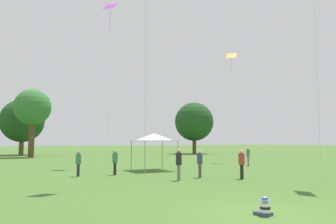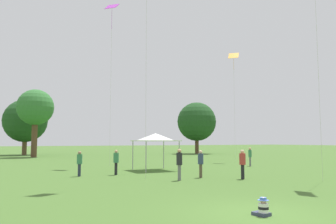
{
  "view_description": "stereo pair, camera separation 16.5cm",
  "coord_description": "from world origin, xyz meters",
  "px_view_note": "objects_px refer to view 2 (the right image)",
  "views": [
    {
      "loc": [
        -7.16,
        -7.77,
        2.2
      ],
      "look_at": [
        -0.02,
        6.05,
        3.59
      ],
      "focal_mm": 35.0,
      "sensor_mm": 36.0,
      "label": 1
    },
    {
      "loc": [
        -7.01,
        -7.84,
        2.2
      ],
      "look_at": [
        -0.02,
        6.05,
        3.59
      ],
      "focal_mm": 35.0,
      "sensor_mm": 36.0,
      "label": 2
    }
  ],
  "objects_px": {
    "seated_toddler": "(263,208)",
    "person_standing_0": "(80,161)",
    "distant_tree_0": "(197,122)",
    "person_standing_1": "(201,161)",
    "person_standing_5": "(179,161)",
    "canopy_tent": "(156,137)",
    "person_standing_3": "(250,155)",
    "distant_tree_2": "(35,108)",
    "kite_7": "(234,58)",
    "person_standing_4": "(242,162)",
    "distant_tree_1": "(25,121)",
    "kite_0": "(112,12)",
    "person_standing_2": "(116,160)"
  },
  "relations": [
    {
      "from": "person_standing_4",
      "to": "distant_tree_2",
      "type": "relative_size",
      "value": 0.18
    },
    {
      "from": "person_standing_0",
      "to": "person_standing_3",
      "type": "xyz_separation_m",
      "value": [
        15.14,
        1.64,
        0.06
      ]
    },
    {
      "from": "kite_0",
      "to": "kite_7",
      "type": "height_order",
      "value": "kite_0"
    },
    {
      "from": "person_standing_3",
      "to": "canopy_tent",
      "type": "height_order",
      "value": "canopy_tent"
    },
    {
      "from": "kite_7",
      "to": "distant_tree_1",
      "type": "relative_size",
      "value": 1.36
    },
    {
      "from": "kite_0",
      "to": "distant_tree_0",
      "type": "distance_m",
      "value": 31.35
    },
    {
      "from": "person_standing_0",
      "to": "person_standing_5",
      "type": "relative_size",
      "value": 0.89
    },
    {
      "from": "kite_0",
      "to": "kite_7",
      "type": "bearing_deg",
      "value": 88.67
    },
    {
      "from": "distant_tree_0",
      "to": "kite_7",
      "type": "bearing_deg",
      "value": -110.83
    },
    {
      "from": "person_standing_1",
      "to": "kite_7",
      "type": "xyz_separation_m",
      "value": [
        11.92,
        11.75,
        10.43
      ]
    },
    {
      "from": "seated_toddler",
      "to": "person_standing_2",
      "type": "relative_size",
      "value": 0.34
    },
    {
      "from": "person_standing_2",
      "to": "person_standing_5",
      "type": "relative_size",
      "value": 0.92
    },
    {
      "from": "person_standing_5",
      "to": "kite_7",
      "type": "xyz_separation_m",
      "value": [
        13.76,
        12.43,
        10.36
      ]
    },
    {
      "from": "person_standing_3",
      "to": "distant_tree_1",
      "type": "relative_size",
      "value": 0.18
    },
    {
      "from": "canopy_tent",
      "to": "kite_7",
      "type": "xyz_separation_m",
      "value": [
        12.29,
        5.95,
        8.94
      ]
    },
    {
      "from": "person_standing_1",
      "to": "kite_0",
      "type": "xyz_separation_m",
      "value": [
        -2.2,
        11.63,
        13.22
      ]
    },
    {
      "from": "seated_toddler",
      "to": "person_standing_2",
      "type": "distance_m",
      "value": 13.28
    },
    {
      "from": "person_standing_2",
      "to": "person_standing_3",
      "type": "xyz_separation_m",
      "value": [
        12.83,
        1.85,
        0.03
      ]
    },
    {
      "from": "seated_toddler",
      "to": "person_standing_3",
      "type": "distance_m",
      "value": 19.65
    },
    {
      "from": "seated_toddler",
      "to": "canopy_tent",
      "type": "distance_m",
      "value": 15.79
    },
    {
      "from": "seated_toddler",
      "to": "person_standing_0",
      "type": "relative_size",
      "value": 0.35
    },
    {
      "from": "canopy_tent",
      "to": "distant_tree_1",
      "type": "distance_m",
      "value": 35.29
    },
    {
      "from": "person_standing_1",
      "to": "person_standing_3",
      "type": "bearing_deg",
      "value": -175.66
    },
    {
      "from": "kite_0",
      "to": "distant_tree_1",
      "type": "relative_size",
      "value": 1.69
    },
    {
      "from": "person_standing_0",
      "to": "kite_7",
      "type": "height_order",
      "value": "kite_7"
    },
    {
      "from": "person_standing_4",
      "to": "distant_tree_1",
      "type": "height_order",
      "value": "distant_tree_1"
    },
    {
      "from": "person_standing_4",
      "to": "kite_7",
      "type": "bearing_deg",
      "value": -102.78
    },
    {
      "from": "person_standing_0",
      "to": "person_standing_3",
      "type": "height_order",
      "value": "person_standing_3"
    },
    {
      "from": "person_standing_1",
      "to": "kite_7",
      "type": "bearing_deg",
      "value": -164.06
    },
    {
      "from": "person_standing_0",
      "to": "distant_tree_0",
      "type": "bearing_deg",
      "value": 60.86
    },
    {
      "from": "distant_tree_2",
      "to": "distant_tree_0",
      "type": "bearing_deg",
      "value": 1.0
    },
    {
      "from": "kite_0",
      "to": "distant_tree_1",
      "type": "bearing_deg",
      "value": -170.99
    },
    {
      "from": "seated_toddler",
      "to": "kite_7",
      "type": "distance_m",
      "value": 28.67
    },
    {
      "from": "person_standing_5",
      "to": "kite_0",
      "type": "xyz_separation_m",
      "value": [
        -0.36,
        12.31,
        13.14
      ]
    },
    {
      "from": "kite_7",
      "to": "distant_tree_0",
      "type": "relative_size",
      "value": 1.34
    },
    {
      "from": "person_standing_3",
      "to": "distant_tree_2",
      "type": "distance_m",
      "value": 31.04
    },
    {
      "from": "distant_tree_0",
      "to": "person_standing_1",
      "type": "bearing_deg",
      "value": -121.42
    },
    {
      "from": "person_standing_0",
      "to": "kite_7",
      "type": "relative_size",
      "value": 0.13
    },
    {
      "from": "person_standing_3",
      "to": "kite_7",
      "type": "distance_m",
      "value": 12.49
    },
    {
      "from": "person_standing_2",
      "to": "kite_7",
      "type": "bearing_deg",
      "value": -141.09
    },
    {
      "from": "person_standing_2",
      "to": "kite_7",
      "type": "relative_size",
      "value": 0.13
    },
    {
      "from": "canopy_tent",
      "to": "distant_tree_2",
      "type": "height_order",
      "value": "distant_tree_2"
    },
    {
      "from": "kite_7",
      "to": "distant_tree_1",
      "type": "xyz_separation_m",
      "value": [
        -19.59,
        28.44,
        -5.98
      ]
    },
    {
      "from": "seated_toddler",
      "to": "canopy_tent",
      "type": "xyz_separation_m",
      "value": [
        3.46,
        15.24,
        2.25
      ]
    },
    {
      "from": "person_standing_2",
      "to": "canopy_tent",
      "type": "height_order",
      "value": "canopy_tent"
    },
    {
      "from": "person_standing_3",
      "to": "distant_tree_0",
      "type": "distance_m",
      "value": 29.21
    },
    {
      "from": "person_standing_4",
      "to": "distant_tree_2",
      "type": "xyz_separation_m",
      "value": [
        -8.67,
        33.6,
        5.79
      ]
    },
    {
      "from": "person_standing_4",
      "to": "person_standing_5",
      "type": "height_order",
      "value": "person_standing_5"
    },
    {
      "from": "distant_tree_0",
      "to": "person_standing_3",
      "type": "bearing_deg",
      "value": -112.46
    },
    {
      "from": "person_standing_0",
      "to": "kite_0",
      "type": "height_order",
      "value": "kite_0"
    }
  ]
}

